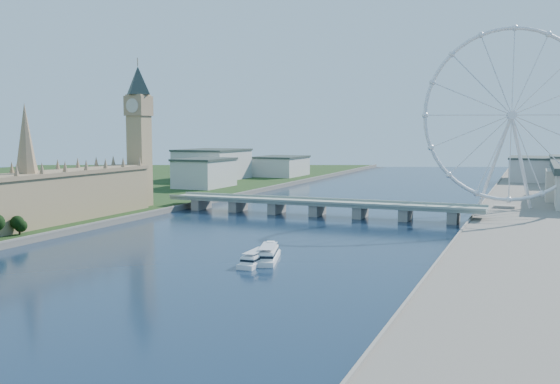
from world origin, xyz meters
The scene contains 7 objects.
parliament_range centered at (-128.00, 170.00, 18.48)m, with size 24.00×200.00×70.00m.
big_ben centered at (-128.00, 278.00, 66.57)m, with size 20.02×20.02×110.00m.
westminster_bridge centered at (0.00, 300.00, 6.63)m, with size 220.00×22.00×9.50m.
london_eye centered at (119.98, 355.08, 67.52)m, with size 113.60×39.12×124.30m.
city_skyline centered at (39.22, 560.08, 16.96)m, with size 505.00×280.00×32.00m.
tour_boat_near centered at (26.54, 141.35, 0.00)m, with size 7.38×28.92×6.38m, color white, non-canonical shape.
tour_boat_far centered at (28.56, 149.65, 0.00)m, with size 8.34×32.48×7.20m, color white, non-canonical shape.
Camera 1 is at (136.38, -98.85, 57.00)m, focal length 40.00 mm.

